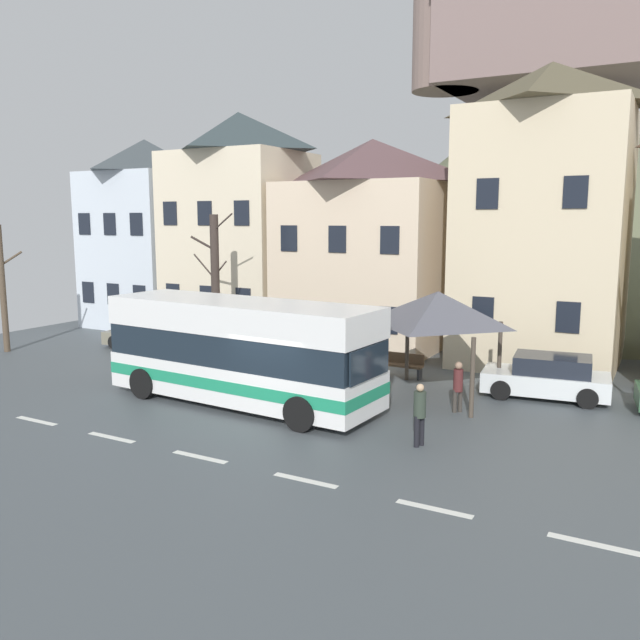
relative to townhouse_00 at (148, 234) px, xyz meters
The scene contains 16 objects.
ground_plane 19.85m from the townhouse_00, 37.32° to the right, with size 40.00×60.00×0.07m.
townhouse_00 is the anchor object (origin of this frame).
townhouse_01 6.09m from the townhouse_00, ahead, with size 6.21×5.52×10.89m.
townhouse_02 12.94m from the townhouse_00, ahead, with size 6.97×6.85×9.31m.
townhouse_03 20.55m from the townhouse_00, ahead, with size 6.00×6.22×11.71m.
hilltop_castle 27.03m from the townhouse_00, 50.45° to the left, with size 38.54×38.54×22.07m.
transit_bus 17.27m from the townhouse_00, 37.44° to the right, with size 9.28×3.24×3.27m.
bus_shelter 19.82m from the townhouse_00, 19.56° to the right, with size 3.60×3.60×3.49m.
parked_car_00 8.04m from the townhouse_00, 47.02° to the right, with size 4.38×2.35×1.32m.
parked_car_02 22.75m from the townhouse_00, 12.72° to the right, with size 4.11×2.27×1.40m.
pedestrian_00 23.09m from the townhouse_00, 29.81° to the right, with size 0.32×0.33×1.65m.
pedestrian_01 21.64m from the townhouse_00, 21.92° to the right, with size 0.29×0.29×1.56m.
pedestrian_02 19.55m from the townhouse_00, 25.03° to the right, with size 0.28×0.33×1.55m.
public_bench 17.74m from the townhouse_00, 15.45° to the right, with size 1.70×0.48×0.87m.
bare_tree_00 10.36m from the townhouse_00, 31.72° to the right, with size 2.23×1.33×6.01m.
bare_tree_01 8.86m from the townhouse_00, 92.58° to the right, with size 1.32×1.46×5.54m.
Camera 1 is at (9.91, -14.93, 5.81)m, focal length 36.46 mm.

